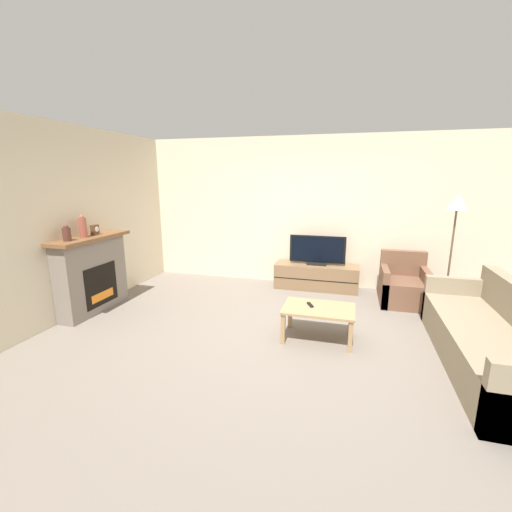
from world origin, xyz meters
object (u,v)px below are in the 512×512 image
Objects in this scene: mantel_clock at (95,230)px; floor_lamp at (456,213)px; tv at (317,251)px; couch at (493,342)px; fireplace at (92,273)px; mantel_vase_centre_left at (83,227)px; armchair at (403,287)px; mantel_vase_left at (67,234)px; coffee_table at (318,312)px; tv_stand at (316,277)px; remote at (310,305)px.

mantel_clock is 5.23m from floor_lamp.
tv is at bearing 163.87° from floor_lamp.
fireplace is at bearing 177.58° from couch.
mantel_clock reaches higher than couch.
mantel_vase_centre_left is 0.39× the size of armchair.
mantel_vase_left is 0.13× the size of floor_lamp.
mantel_clock is at bearing 82.39° from fireplace.
mantel_vase_centre_left reaches higher than tv.
tv is at bearing 37.18° from mantel_vase_left.
mantel_vase_left is 5.38m from floor_lamp.
fireplace is at bearing -164.78° from floor_lamp.
fireplace is 0.54× the size of couch.
mantel_vase_left is 0.27× the size of armchair.
couch is at bearing 1.94° from mantel_vase_left.
coffee_table is at bearing -0.66° from fireplace.
fireplace reaches higher than armchair.
tv is 1.22× the size of armchair.
tv_stand is at bearing 37.21° from mantel_vase_left.
mantel_vase_centre_left is 0.13× the size of couch.
armchair is (1.41, -0.37, 0.05)m from tv_stand.
mantel_vase_centre_left is 5.25m from couch.
tv_stand is 2.41m from floor_lamp.
remote is 2.55m from floor_lamp.
mantel_vase_left is 1.46× the size of mantel_clock.
tv_stand is at bearing 67.81° from remote.
armchair is at bearing 53.88° from coffee_table.
couch is (1.83, -0.18, -0.07)m from coffee_table.
mantel_clock is (0.00, 0.23, -0.07)m from mantel_vase_centre_left.
fireplace is at bearing -97.61° from mantel_clock.
floor_lamp is at bearing 13.88° from mantel_clock.
tv is at bearing -90.00° from tv_stand.
fireplace is 0.65m from mantel_clock.
couch is 1.39× the size of floor_lamp.
mantel_clock is at bearing -149.46° from tv_stand.
mantel_vase_centre_left is at bearing 178.66° from couch.
mantel_vase_left is 0.22× the size of tv.
floor_lamp is (5.07, 1.48, 0.19)m from mantel_vase_centre_left.
mantel_vase_left is 0.25× the size of coffee_table.
mantel_vase_centre_left is 0.18× the size of floor_lamp.
fireplace reaches higher than tv.
armchair reaches higher than remote.
armchair reaches higher than tv_stand.
couch is 2.00m from floor_lamp.
mantel_clock reaches higher than remote.
tv is 2.03m from coffee_table.
mantel_vase_left is 3.93m from tv.
mantel_clock is at bearing -162.10° from armchair.
coffee_table is at bearing 1.03° from mantel_vase_centre_left.
coffee_table is 0.36× the size of couch.
couch reaches higher than remote.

